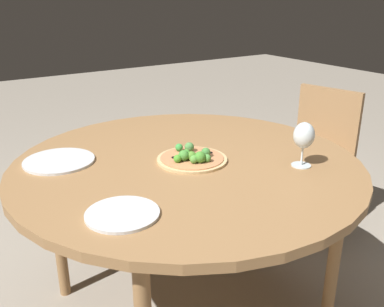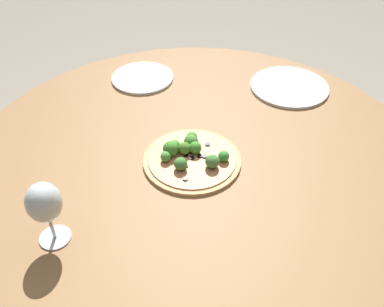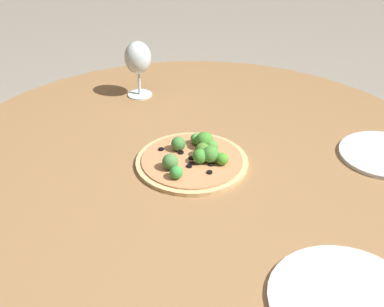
% 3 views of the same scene
% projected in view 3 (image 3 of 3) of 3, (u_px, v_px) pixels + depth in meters
% --- Properties ---
extents(dining_table, '(1.36, 1.36, 0.73)m').
position_uv_depth(dining_table, '(196.00, 186.00, 1.32)').
color(dining_table, olive).
rests_on(dining_table, ground_plane).
extents(pizza, '(0.28, 0.28, 0.06)m').
position_uv_depth(pizza, '(194.00, 158.00, 1.30)').
color(pizza, tan).
rests_on(pizza, dining_table).
extents(wine_glass, '(0.08, 0.08, 0.17)m').
position_uv_depth(wine_glass, '(138.00, 59.00, 1.57)').
color(wine_glass, silver).
rests_on(wine_glass, dining_table).
extents(plate_near, '(0.27, 0.27, 0.01)m').
position_uv_depth(plate_near, '(345.00, 300.00, 0.93)').
color(plate_near, silver).
rests_on(plate_near, dining_table).
extents(plate_far, '(0.22, 0.22, 0.01)m').
position_uv_depth(plate_far, '(384.00, 154.00, 1.33)').
color(plate_far, silver).
rests_on(plate_far, dining_table).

